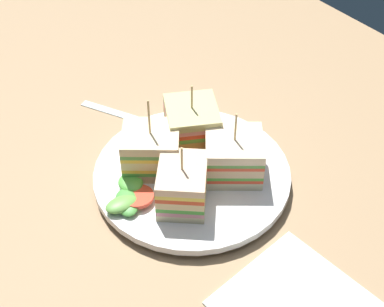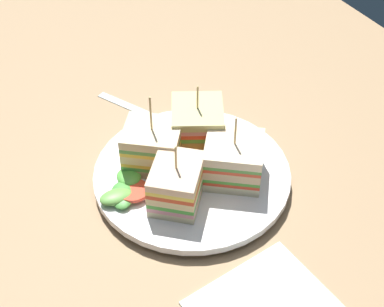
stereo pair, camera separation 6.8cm
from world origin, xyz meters
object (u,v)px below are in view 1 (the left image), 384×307
at_px(chip_pile, 198,164).
at_px(napkin, 298,307).
at_px(plate, 192,175).
at_px(sandwich_wedge_3, 192,127).
at_px(spoon, 147,121).
at_px(sandwich_wedge_1, 182,185).
at_px(sandwich_wedge_2, 233,156).
at_px(sandwich_wedge_0, 152,150).

relative_size(chip_pile, napkin, 0.51).
bearing_deg(chip_pile, plate, -135.19).
relative_size(sandwich_wedge_3, spoon, 0.69).
distance_m(sandwich_wedge_3, spoon, 0.10).
relative_size(sandwich_wedge_1, chip_pile, 1.22).
distance_m(plate, spoon, 0.13).
distance_m(chip_pile, napkin, 0.21).
bearing_deg(plate, napkin, -5.86).
relative_size(sandwich_wedge_1, sandwich_wedge_2, 0.93).
height_order(plate, sandwich_wedge_1, sandwich_wedge_1).
xyz_separation_m(sandwich_wedge_2, sandwich_wedge_3, (-0.07, -0.01, 0.00)).
bearing_deg(sandwich_wedge_1, sandwich_wedge_2, -47.74).
distance_m(sandwich_wedge_3, chip_pile, 0.05).
bearing_deg(plate, chip_pile, 44.81).
distance_m(sandwich_wedge_2, spoon, 0.17).
bearing_deg(chip_pile, napkin, -7.36).
xyz_separation_m(sandwich_wedge_0, chip_pile, (0.04, 0.04, -0.02)).
xyz_separation_m(plate, sandwich_wedge_1, (0.03, -0.04, 0.03)).
bearing_deg(spoon, napkin, -34.59).
distance_m(sandwich_wedge_0, napkin, 0.25).
xyz_separation_m(sandwich_wedge_1, napkin, (0.18, 0.02, -0.04)).
height_order(sandwich_wedge_2, chip_pile, sandwich_wedge_2).
xyz_separation_m(sandwich_wedge_0, sandwich_wedge_2, (0.07, 0.07, -0.00)).
distance_m(sandwich_wedge_1, spoon, 0.17).
bearing_deg(sandwich_wedge_3, sandwich_wedge_1, -15.56).
relative_size(sandwich_wedge_2, chip_pile, 1.31).
bearing_deg(napkin, chip_pile, 172.64).
distance_m(plate, sandwich_wedge_0, 0.06).
relative_size(sandwich_wedge_1, spoon, 0.65).
relative_size(sandwich_wedge_2, spoon, 0.69).
xyz_separation_m(sandwich_wedge_1, chip_pile, (-0.03, 0.04, -0.01)).
xyz_separation_m(sandwich_wedge_3, chip_pile, (0.04, -0.02, -0.02)).
height_order(plate, sandwich_wedge_0, sandwich_wedge_0).
height_order(sandwich_wedge_0, sandwich_wedge_3, sandwich_wedge_0).
bearing_deg(sandwich_wedge_2, spoon, -44.86).
xyz_separation_m(plate, chip_pile, (0.00, 0.00, 0.02)).
relative_size(sandwich_wedge_0, sandwich_wedge_3, 1.11).
relative_size(spoon, napkin, 0.96).
bearing_deg(sandwich_wedge_0, sandwich_wedge_2, -4.58).
bearing_deg(sandwich_wedge_1, sandwich_wedge_0, 37.92).
bearing_deg(sandwich_wedge_0, sandwich_wedge_1, -55.65).
bearing_deg(sandwich_wedge_3, plate, -9.05).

